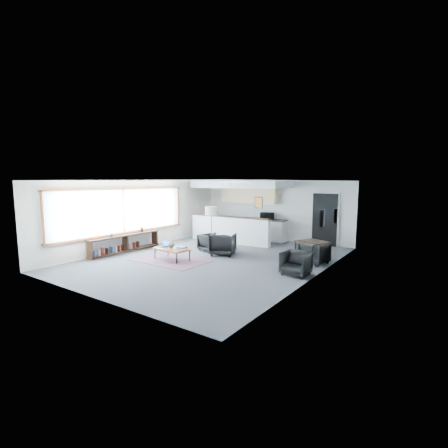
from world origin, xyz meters
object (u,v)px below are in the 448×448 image
Objects in this scene: armchair_left at (210,242)px; microwave at (267,215)px; dining_chair_near at (296,264)px; laptop at (164,245)px; ceramic_pot at (171,245)px; book_stack at (182,248)px; floor_lamp at (212,212)px; coffee_table at (172,249)px; armchair_right at (223,243)px; dining_chair_far at (315,253)px; dining_table at (312,243)px.

microwave reaches higher than armchair_left.
dining_chair_near is (3.89, -1.17, -0.03)m from armchair_left.
laptop is 1.34× the size of ceramic_pot.
book_stack is 5.06m from microwave.
floor_lamp is at bearing -112.52° from microwave.
coffee_table is at bearing -109.03° from microwave.
armchair_right is at bearing 68.00° from book_stack.
floor_lamp reaches higher than ceramic_pot.
ceramic_pot is at bearing -169.49° from book_stack.
coffee_table is 0.16m from ceramic_pot.
floor_lamp is at bearing 84.45° from ceramic_pot.
dining_chair_far reaches higher than laptop.
book_stack is 0.49× the size of armchair_left.
dining_table is (3.90, 2.29, 0.27)m from coffee_table.
dining_chair_near is 5.47m from microwave.
armchair_left reaches higher than ceramic_pot.
armchair_left is 0.42× the size of floor_lamp.
book_stack is (0.74, 0.05, -0.02)m from laptop.
book_stack is at bearing 22.49° from coffee_table.
dining_chair_far is (0.00, 1.53, 0.02)m from dining_chair_near.
dining_table is (3.95, 2.27, 0.12)m from ceramic_pot.
dining_chair_near is at bearing -63.68° from microwave.
ceramic_pot reaches higher than dining_chair_near.
laptop is (-0.39, 0.05, 0.09)m from coffee_table.
dining_chair_far is (3.89, 0.36, -0.02)m from armchair_left.
coffee_table is 5.33× the size of ceramic_pot.
coffee_table is at bearing 38.17° from armchair_right.
laptop is 0.96× the size of book_stack.
armchair_left is at bearing 96.88° from book_stack.
floor_lamp is at bearing -48.09° from armchair_right.
dining_table reaches higher than book_stack.
dining_table reaches higher than ceramic_pot.
floor_lamp reaches higher than coffee_table.
floor_lamp reaches higher than book_stack.
coffee_table is 0.77× the size of floor_lamp.
dining_chair_far is (4.07, 2.21, -0.18)m from ceramic_pot.
laptop is 0.59× the size of microwave.
armchair_right is 0.51× the size of floor_lamp.
dining_chair_far is (4.02, 2.23, -0.04)m from coffee_table.
armchair_right is at bearing -166.37° from dining_table.
book_stack is 1.79m from armchair_left.
ceramic_pot is at bearing -169.03° from dining_chair_near.
book_stack is (0.35, 0.10, 0.07)m from coffee_table.
microwave is at bearing 87.13° from coffee_table.
ceramic_pot is at bearing 95.77° from armchair_left.
armchair_right is (1.00, 1.55, -0.09)m from ceramic_pot.
armchair_left is at bearing -112.13° from microwave.
armchair_left is 0.87m from armchair_right.
ceramic_pot is 0.41m from book_stack.
coffee_table is 3.79× the size of book_stack.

